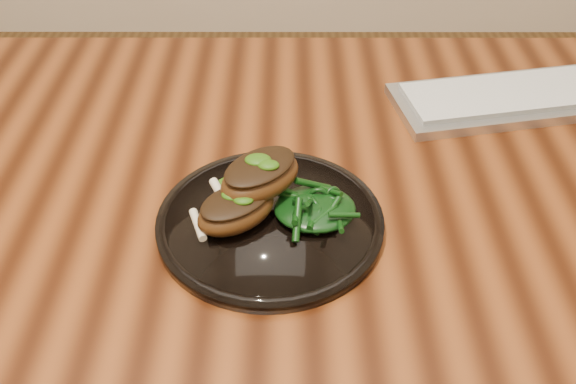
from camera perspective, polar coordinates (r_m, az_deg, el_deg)
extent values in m
cube|color=black|center=(0.85, -2.03, 0.46)|extent=(1.60, 0.80, 0.04)
cylinder|color=black|center=(0.76, -1.59, -2.71)|extent=(0.27, 0.27, 0.02)
torus|color=black|center=(0.76, -1.60, -2.60)|extent=(0.27, 0.27, 0.01)
cylinder|color=black|center=(0.75, -1.60, -2.44)|extent=(0.18, 0.18, 0.00)
ellipsoid|color=#47260D|center=(0.73, -4.63, -1.66)|extent=(0.12, 0.11, 0.04)
ellipsoid|color=black|center=(0.72, -4.69, -0.76)|extent=(0.10, 0.10, 0.01)
cylinder|color=beige|center=(0.73, -8.02, -2.89)|extent=(0.03, 0.05, 0.01)
ellipsoid|color=#194006|center=(0.72, -4.71, -0.41)|extent=(0.03, 0.02, 0.01)
ellipsoid|color=#47260D|center=(0.75, -2.49, 1.30)|extent=(0.12, 0.12, 0.04)
ellipsoid|color=black|center=(0.74, -2.52, 2.30)|extent=(0.11, 0.11, 0.01)
cylinder|color=beige|center=(0.74, -6.00, -0.20)|extent=(0.03, 0.05, 0.01)
ellipsoid|color=#194006|center=(0.73, -2.54, 2.69)|extent=(0.03, 0.02, 0.01)
ellipsoid|color=#194006|center=(0.80, -3.92, 0.60)|extent=(0.07, 0.05, 0.00)
ellipsoid|color=black|center=(0.75, 2.41, -1.47)|extent=(0.10, 0.08, 0.02)
cube|color=#B3B5B7|center=(1.06, 21.74, 7.94)|extent=(0.48, 0.23, 0.02)
cube|color=silver|center=(1.06, 21.89, 8.46)|extent=(0.44, 0.19, 0.01)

